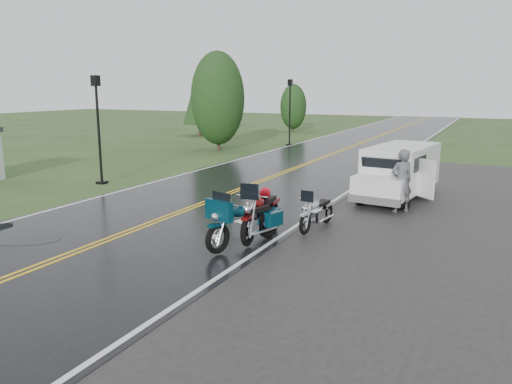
% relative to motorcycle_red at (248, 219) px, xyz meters
% --- Properties ---
extents(ground, '(120.00, 120.00, 0.00)m').
position_rel_motorcycle_red_xyz_m(ground, '(-3.45, -0.23, -0.74)').
color(ground, '#2D471E').
rests_on(ground, ground).
extents(road, '(8.00, 100.00, 0.04)m').
position_rel_motorcycle_red_xyz_m(road, '(-3.45, 9.77, -0.72)').
color(road, black).
rests_on(road, ground).
extents(motorcycle_red, '(1.18, 2.61, 1.49)m').
position_rel_motorcycle_red_xyz_m(motorcycle_red, '(0.00, 0.00, 0.00)').
color(motorcycle_red, '#620B0B').
rests_on(motorcycle_red, ground).
extents(motorcycle_teal, '(1.52, 2.58, 1.43)m').
position_rel_motorcycle_red_xyz_m(motorcycle_teal, '(-0.37, -0.80, -0.03)').
color(motorcycle_teal, '#052C3B').
rests_on(motorcycle_teal, ground).
extents(motorcycle_silver, '(0.88, 1.98, 1.14)m').
position_rel_motorcycle_red_xyz_m(motorcycle_silver, '(0.89, 1.52, -0.18)').
color(motorcycle_silver, '#9EA1A5').
rests_on(motorcycle_silver, ground).
extents(van_white, '(2.35, 4.95, 1.87)m').
position_rel_motorcycle_red_xyz_m(van_white, '(1.27, 5.67, 0.19)').
color(van_white, silver).
rests_on(van_white, ground).
extents(person_at_van, '(0.85, 0.82, 1.96)m').
position_rel_motorcycle_red_xyz_m(person_at_van, '(2.63, 5.16, 0.23)').
color(person_at_van, '#505055').
rests_on(person_at_van, ground).
extents(lamp_post_near_left, '(0.37, 0.37, 4.32)m').
position_rel_motorcycle_red_xyz_m(lamp_post_near_left, '(-9.08, 4.81, 1.42)').
color(lamp_post_near_left, black).
rests_on(lamp_post_near_left, ground).
extents(lamp_post_far_left, '(0.38, 0.38, 4.40)m').
position_rel_motorcycle_red_xyz_m(lamp_post_far_left, '(-7.48, 20.80, 1.45)').
color(lamp_post_far_left, black).
rests_on(lamp_post_far_left, ground).
extents(tree_left_mid, '(3.27, 3.27, 5.12)m').
position_rel_motorcycle_red_xyz_m(tree_left_mid, '(-10.39, 16.38, 1.81)').
color(tree_left_mid, '#1E3D19').
rests_on(tree_left_mid, ground).
extents(tree_left_far, '(2.29, 2.29, 3.52)m').
position_rel_motorcycle_red_xyz_m(tree_left_far, '(-11.24, 30.76, 1.02)').
color(tree_left_far, '#1E3D19').
rests_on(tree_left_far, ground).
extents(pine_left_far, '(2.59, 2.59, 5.40)m').
position_rel_motorcycle_red_xyz_m(pine_left_far, '(-16.60, 23.99, 1.96)').
color(pine_left_far, '#1E3D19').
rests_on(pine_left_far, ground).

